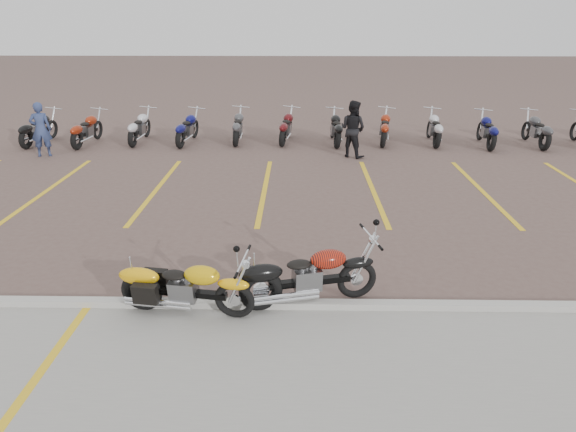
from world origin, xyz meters
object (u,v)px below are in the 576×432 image
yellow_cruiser (184,288)px  person_b (353,129)px  person_a (41,129)px  flame_cruiser (306,278)px

yellow_cruiser → person_b: (3.28, 9.59, 0.44)m
yellow_cruiser → person_a: person_a is taller
flame_cruiser → person_b: person_b is taller
person_a → person_b: person_b is taller
yellow_cruiser → flame_cruiser: flame_cruiser is taller
flame_cruiser → person_a: bearing=115.9°
person_b → person_a: bearing=36.3°
person_a → person_b: 9.46m
flame_cruiser → person_b: size_ratio=1.23×
person_a → person_b: size_ratio=0.97×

